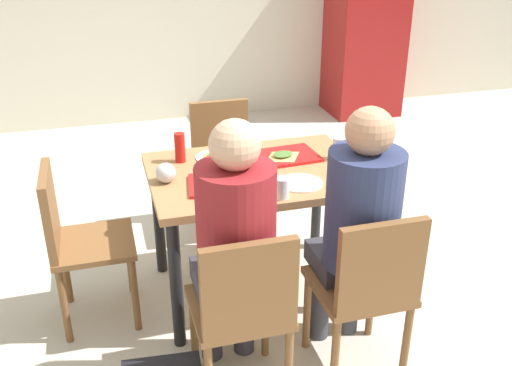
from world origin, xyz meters
TOP-DOWN VIEW (x-y plane):
  - ground_plane at (0.00, 0.00)m, footprint 10.00×10.00m
  - main_table at (0.00, 0.00)m, footprint 1.10×0.80m
  - chair_near_left at (-0.27, -0.78)m, footprint 0.40×0.40m
  - chair_near_right at (0.27, -0.78)m, footprint 0.40×0.40m
  - chair_far_side at (0.00, 0.78)m, footprint 0.40×0.40m
  - chair_left_end at (-0.93, 0.00)m, footprint 0.40×0.40m
  - person_in_red at (-0.27, -0.64)m, footprint 0.32×0.42m
  - person_in_brown_jacket at (0.27, -0.64)m, footprint 0.32×0.42m
  - tray_red_near at (-0.19, -0.14)m, footprint 0.39×0.31m
  - tray_red_far at (0.19, 0.12)m, footprint 0.38×0.29m
  - paper_plate_center at (-0.16, 0.22)m, footprint 0.22×0.22m
  - paper_plate_near_edge at (0.16, -0.22)m, footprint 0.22×0.22m
  - pizza_slice_a at (-0.19, -0.15)m, footprint 0.22×0.25m
  - pizza_slice_b at (0.18, 0.10)m, footprint 0.20×0.18m
  - pizza_slice_c at (-0.16, 0.21)m, footprint 0.26×0.25m
  - plastic_cup_a at (-0.03, 0.34)m, footprint 0.07×0.07m
  - plastic_cup_b at (0.03, -0.34)m, footprint 0.07×0.07m
  - soda_can at (0.47, 0.02)m, footprint 0.07×0.07m
  - condiment_bottle at (-0.36, 0.22)m, footprint 0.06×0.06m
  - foil_bundle at (-0.47, -0.02)m, footprint 0.10×0.10m
  - drink_fridge at (1.98, 2.85)m, footprint 0.70×0.60m

SIDE VIEW (x-z plane):
  - ground_plane at x=0.00m, z-range -0.02..0.00m
  - chair_near_left at x=-0.27m, z-range 0.07..0.93m
  - chair_near_right at x=0.27m, z-range 0.07..0.93m
  - chair_far_side at x=0.00m, z-range 0.07..0.93m
  - chair_left_end at x=-0.93m, z-range 0.07..0.93m
  - main_table at x=0.00m, z-range 0.27..1.01m
  - paper_plate_center at x=-0.16m, z-range 0.74..0.75m
  - paper_plate_near_edge at x=0.16m, z-range 0.74..0.75m
  - person_in_red at x=-0.27m, z-range 0.12..1.38m
  - person_in_brown_jacket at x=0.27m, z-range 0.12..1.38m
  - tray_red_near at x=-0.19m, z-range 0.74..0.76m
  - tray_red_far at x=0.19m, z-range 0.74..0.76m
  - pizza_slice_c at x=-0.16m, z-range 0.75..0.77m
  - pizza_slice_a at x=-0.19m, z-range 0.76..0.78m
  - pizza_slice_b at x=0.18m, z-range 0.76..0.78m
  - plastic_cup_a at x=-0.03m, z-range 0.74..0.84m
  - plastic_cup_b at x=0.03m, z-range 0.74..0.84m
  - foil_bundle at x=-0.47m, z-range 0.74..0.84m
  - soda_can at x=0.47m, z-range 0.74..0.86m
  - condiment_bottle at x=-0.36m, z-range 0.74..0.90m
  - drink_fridge at x=1.98m, z-range 0.00..1.90m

